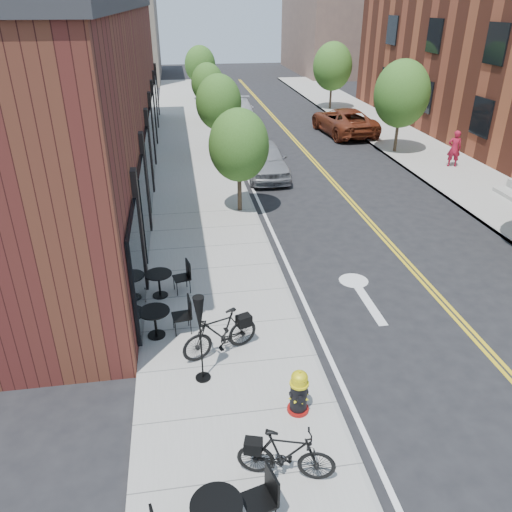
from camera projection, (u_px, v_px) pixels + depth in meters
ground at (317, 359)px, 11.32m from camera, size 120.00×120.00×0.00m
sidewalk_near at (202, 204)px, 19.80m from camera, size 4.00×70.00×0.12m
sidewalk_far at (481, 188)px, 21.48m from camera, size 4.00×70.00×0.12m
building_near at (86, 100)px, 21.12m from camera, size 5.00×28.00×7.00m
bg_building_left at (117, 26)px, 50.11m from camera, size 8.00×14.00×10.00m
bg_building_right at (341, 14)px, 54.76m from camera, size 10.00×16.00×12.00m
tree_near_a at (239, 145)px, 17.96m from camera, size 2.20×2.20×3.81m
tree_near_b at (219, 102)px, 24.94m from camera, size 2.30×2.30×3.98m
tree_near_c at (207, 83)px, 32.06m from camera, size 2.10×2.10×3.67m
tree_near_d at (200, 65)px, 38.97m from camera, size 2.40×2.40×4.11m
tree_far_b at (402, 94)px, 25.19m from camera, size 2.80×2.80×4.62m
tree_far_c at (333, 66)px, 35.73m from camera, size 2.80×2.80×4.62m
fire_hydrant at (299, 392)px, 9.53m from camera, size 0.48×0.48×0.98m
bicycle_left at (220, 333)px, 11.08m from camera, size 1.88×1.11×1.09m
bicycle_right at (286, 455)px, 8.17m from camera, size 1.71×0.92×0.99m
bistro_set_b at (155, 319)px, 11.71m from camera, size 1.72×0.82×0.91m
bistro_set_c at (159, 281)px, 13.32m from camera, size 1.70×0.86×0.90m
patio_umbrella at (200, 322)px, 9.91m from camera, size 0.33×0.33×2.02m
parked_car_a at (264, 159)px, 22.83m from camera, size 1.86×4.57×1.55m
parked_car_b at (243, 134)px, 27.49m from camera, size 1.45×4.14×1.36m
parked_car_c at (240, 110)px, 33.85m from camera, size 2.12×4.56×1.29m
parked_car_far at (344, 121)px, 30.10m from camera, size 3.04×5.79×1.55m
pedestrian at (454, 149)px, 23.72m from camera, size 0.72×0.58×1.73m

